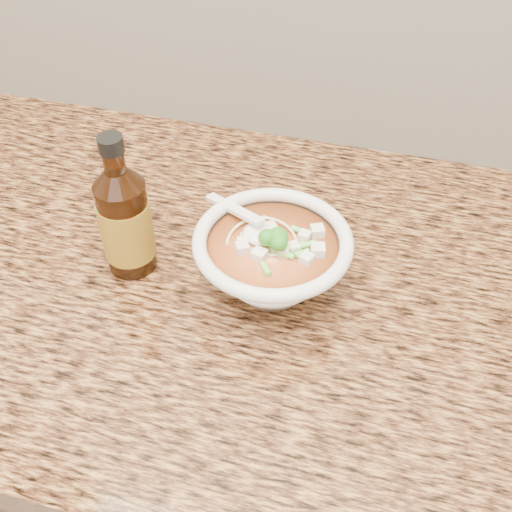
# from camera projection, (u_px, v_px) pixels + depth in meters

# --- Properties ---
(cabinet) EXTENTS (4.00, 0.65, 0.86)m
(cabinet) POSITION_uv_depth(u_px,v_px,m) (224.00, 449.00, 1.15)
(cabinet) COLOR #381B10
(cabinet) RESTS_ON ground
(counter_slab) EXTENTS (4.00, 0.68, 0.04)m
(counter_slab) POSITION_uv_depth(u_px,v_px,m) (212.00, 275.00, 0.83)
(counter_slab) COLOR olive
(counter_slab) RESTS_ON cabinet
(soup_bowl) EXTENTS (0.20, 0.19, 0.10)m
(soup_bowl) POSITION_uv_depth(u_px,v_px,m) (272.00, 261.00, 0.76)
(soup_bowl) COLOR white
(soup_bowl) RESTS_ON counter_slab
(hot_sauce_bottle) EXTENTS (0.07, 0.07, 0.19)m
(hot_sauce_bottle) POSITION_uv_depth(u_px,v_px,m) (125.00, 221.00, 0.77)
(hot_sauce_bottle) COLOR #361807
(hot_sauce_bottle) RESTS_ON counter_slab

